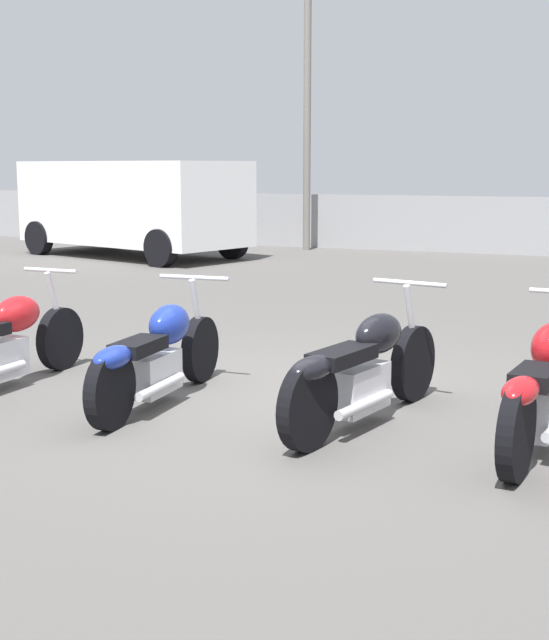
% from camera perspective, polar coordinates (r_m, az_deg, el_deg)
% --- Properties ---
extents(ground_plane, '(60.00, 60.00, 0.00)m').
position_cam_1_polar(ground_plane, '(7.19, 0.45, -4.93)').
color(ground_plane, '#514F4C').
extents(fence_back, '(40.00, 0.04, 1.20)m').
position_cam_1_polar(fence_back, '(19.30, 14.92, 5.84)').
color(fence_back, gray).
rests_on(fence_back, ground_plane).
extents(light_pole_left, '(0.70, 0.35, 8.72)m').
position_cam_1_polar(light_pole_left, '(19.97, 2.15, 19.12)').
color(light_pole_left, slate).
rests_on(light_pole_left, ground_plane).
extents(motorcycle_slot_0, '(0.56, 2.07, 0.94)m').
position_cam_1_polar(motorcycle_slot_0, '(7.68, -17.17, -1.39)').
color(motorcycle_slot_0, black).
rests_on(motorcycle_slot_0, ground_plane).
extents(motorcycle_slot_1, '(0.63, 2.08, 0.93)m').
position_cam_1_polar(motorcycle_slot_1, '(6.92, -7.53, -2.25)').
color(motorcycle_slot_1, black).
rests_on(motorcycle_slot_1, ground_plane).
extents(motorcycle_slot_2, '(0.73, 2.11, 0.97)m').
position_cam_1_polar(motorcycle_slot_2, '(6.36, 5.66, -3.17)').
color(motorcycle_slot_2, black).
rests_on(motorcycle_slot_2, ground_plane).
extents(motorcycle_slot_3, '(0.57, 2.14, 0.96)m').
position_cam_1_polar(motorcycle_slot_3, '(6.08, 16.91, -4.13)').
color(motorcycle_slot_3, black).
rests_on(motorcycle_slot_3, ground_plane).
extents(parked_van, '(5.29, 3.39, 1.93)m').
position_cam_1_polar(parked_van, '(18.49, -9.09, 7.39)').
color(parked_van, white).
rests_on(parked_van, ground_plane).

